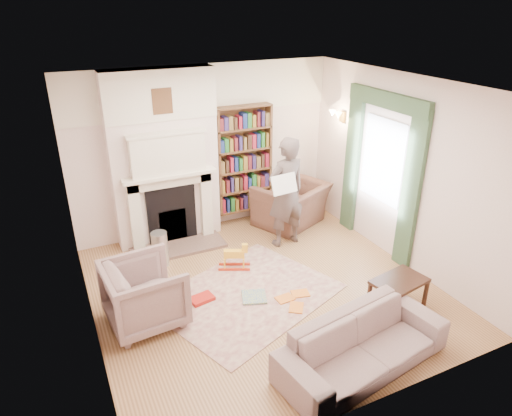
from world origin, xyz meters
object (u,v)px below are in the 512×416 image
sofa (363,345)px  man_reading (286,193)px  armchair_left (145,294)px  coffee_table (397,295)px  paraffin_heater (160,249)px  bookcase (244,160)px  rocking_horse (234,256)px  armchair_reading (291,204)px

sofa → man_reading: 2.96m
armchair_left → man_reading: 2.80m
armchair_left → man_reading: size_ratio=0.50×
sofa → coffee_table: sofa is taller
armchair_left → man_reading: (2.54, 1.05, 0.50)m
coffee_table → paraffin_heater: bearing=126.1°
armchair_left → coffee_table: (3.00, -1.15, -0.19)m
bookcase → rocking_horse: bookcase is taller
bookcase → sofa: bookcase is taller
armchair_left → sofa: 2.65m
armchair_left → bookcase: bearing=-52.2°
man_reading → coffee_table: bearing=95.7°
coffee_table → rocking_horse: size_ratio=1.48×
man_reading → rocking_horse: size_ratio=3.85×
coffee_table → armchair_left: bearing=149.1°
armchair_reading → coffee_table: 2.80m
armchair_reading → paraffin_heater: (-2.49, -0.39, -0.10)m
coffee_table → paraffin_heater: 3.47m
man_reading → coffee_table: size_ratio=2.60×
rocking_horse → sofa: bearing=-53.9°
bookcase → man_reading: (0.26, -1.07, -0.26)m
armchair_reading → paraffin_heater: bearing=-14.8°
rocking_horse → man_reading: bearing=44.2°
bookcase → rocking_horse: 1.92m
armchair_reading → rocking_horse: 1.81m
bookcase → rocking_horse: (-0.81, -1.45, -0.97)m
bookcase → man_reading: 1.13m
coffee_table → bookcase: bearing=92.5°
paraffin_heater → rocking_horse: (0.97, -0.58, -0.07)m
coffee_table → sofa: bearing=-158.8°
armchair_reading → armchair_left: size_ratio=1.26×
sofa → rocking_horse: sofa is taller
armchair_reading → bookcase: bearing=-57.4°
bookcase → armchair_left: bearing=-137.2°
armchair_left → rocking_horse: armchair_left is taller
armchair_reading → sofa: 3.59m
sofa → man_reading: bearing=69.1°
armchair_left → paraffin_heater: bearing=-27.0°
man_reading → coffee_table: (0.46, -2.20, -0.69)m
armchair_left → rocking_horse: 1.63m
man_reading → paraffin_heater: 2.15m
armchair_left → coffee_table: size_ratio=1.31×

